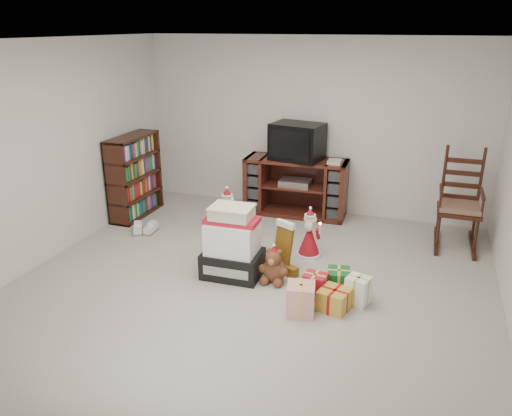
{
  "coord_description": "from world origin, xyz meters",
  "views": [
    {
      "loc": [
        1.63,
        -4.47,
        2.64
      ],
      "look_at": [
        -0.18,
        0.6,
        0.65
      ],
      "focal_mm": 35.0,
      "sensor_mm": 36.0,
      "label": 1
    }
  ],
  "objects_px": {
    "teddy_bear": "(274,267)",
    "sneaker_pair": "(144,229)",
    "bookshelf": "(135,178)",
    "gift_pile": "(232,246)",
    "rocking_chair": "(458,211)",
    "gift_cluster": "(330,291)",
    "mrs_claus_figurine": "(228,218)",
    "santa_figurine": "(309,238)",
    "crt_television": "(297,142)",
    "tv_stand": "(296,187)",
    "red_suitcase": "(237,238)"
  },
  "relations": [
    {
      "from": "red_suitcase",
      "to": "teddy_bear",
      "type": "relative_size",
      "value": 1.69
    },
    {
      "from": "mrs_claus_figurine",
      "to": "red_suitcase",
      "type": "bearing_deg",
      "value": -58.09
    },
    {
      "from": "gift_pile",
      "to": "red_suitcase",
      "type": "bearing_deg",
      "value": 101.4
    },
    {
      "from": "red_suitcase",
      "to": "tv_stand",
      "type": "bearing_deg",
      "value": 78.6
    },
    {
      "from": "bookshelf",
      "to": "gift_pile",
      "type": "xyz_separation_m",
      "value": [
        2.03,
        -1.28,
        -0.22
      ]
    },
    {
      "from": "bookshelf",
      "to": "red_suitcase",
      "type": "distance_m",
      "value": 2.16
    },
    {
      "from": "tv_stand",
      "to": "rocking_chair",
      "type": "relative_size",
      "value": 1.15
    },
    {
      "from": "crt_television",
      "to": "santa_figurine",
      "type": "bearing_deg",
      "value": -58.2
    },
    {
      "from": "gift_pile",
      "to": "crt_television",
      "type": "height_order",
      "value": "crt_television"
    },
    {
      "from": "gift_cluster",
      "to": "mrs_claus_figurine",
      "type": "bearing_deg",
      "value": 143.31
    },
    {
      "from": "rocking_chair",
      "to": "gift_cluster",
      "type": "bearing_deg",
      "value": -122.37
    },
    {
      "from": "teddy_bear",
      "to": "sneaker_pair",
      "type": "distance_m",
      "value": 2.17
    },
    {
      "from": "tv_stand",
      "to": "mrs_claus_figurine",
      "type": "height_order",
      "value": "tv_stand"
    },
    {
      "from": "gift_pile",
      "to": "santa_figurine",
      "type": "distance_m",
      "value": 1.03
    },
    {
      "from": "bookshelf",
      "to": "teddy_bear",
      "type": "height_order",
      "value": "bookshelf"
    },
    {
      "from": "mrs_claus_figurine",
      "to": "sneaker_pair",
      "type": "height_order",
      "value": "mrs_claus_figurine"
    },
    {
      "from": "rocking_chair",
      "to": "santa_figurine",
      "type": "relative_size",
      "value": 2.08
    },
    {
      "from": "rocking_chair",
      "to": "mrs_claus_figurine",
      "type": "height_order",
      "value": "rocking_chair"
    },
    {
      "from": "tv_stand",
      "to": "gift_cluster",
      "type": "xyz_separation_m",
      "value": [
        0.99,
        -2.3,
        -0.29
      ]
    },
    {
      "from": "rocking_chair",
      "to": "mrs_claus_figurine",
      "type": "bearing_deg",
      "value": -165.45
    },
    {
      "from": "bookshelf",
      "to": "gift_pile",
      "type": "distance_m",
      "value": 2.41
    },
    {
      "from": "gift_pile",
      "to": "teddy_bear",
      "type": "distance_m",
      "value": 0.51
    },
    {
      "from": "gift_cluster",
      "to": "red_suitcase",
      "type": "bearing_deg",
      "value": 154.46
    },
    {
      "from": "mrs_claus_figurine",
      "to": "bookshelf",
      "type": "bearing_deg",
      "value": 169.35
    },
    {
      "from": "rocking_chair",
      "to": "bookshelf",
      "type": "bearing_deg",
      "value": -174.56
    },
    {
      "from": "gift_cluster",
      "to": "rocking_chair",
      "type": "bearing_deg",
      "value": 58.44
    },
    {
      "from": "sneaker_pair",
      "to": "crt_television",
      "type": "xyz_separation_m",
      "value": [
        1.72,
        1.35,
        1.04
      ]
    },
    {
      "from": "gift_pile",
      "to": "sneaker_pair",
      "type": "height_order",
      "value": "gift_pile"
    },
    {
      "from": "teddy_bear",
      "to": "mrs_claus_figurine",
      "type": "bearing_deg",
      "value": 134.36
    },
    {
      "from": "tv_stand",
      "to": "bookshelf",
      "type": "bearing_deg",
      "value": -161.61
    },
    {
      "from": "teddy_bear",
      "to": "sneaker_pair",
      "type": "xyz_separation_m",
      "value": [
        -2.05,
        0.7,
        -0.12
      ]
    },
    {
      "from": "teddy_bear",
      "to": "sneaker_pair",
      "type": "bearing_deg",
      "value": 161.06
    },
    {
      "from": "gift_pile",
      "to": "teddy_bear",
      "type": "height_order",
      "value": "gift_pile"
    },
    {
      "from": "bookshelf",
      "to": "gift_cluster",
      "type": "height_order",
      "value": "bookshelf"
    },
    {
      "from": "mrs_claus_figurine",
      "to": "sneaker_pair",
      "type": "xyz_separation_m",
      "value": [
        -1.1,
        -0.26,
        -0.21
      ]
    },
    {
      "from": "teddy_bear",
      "to": "santa_figurine",
      "type": "distance_m",
      "value": 0.78
    },
    {
      "from": "gift_cluster",
      "to": "crt_television",
      "type": "relative_size",
      "value": 1.07
    },
    {
      "from": "tv_stand",
      "to": "bookshelf",
      "type": "height_order",
      "value": "bookshelf"
    },
    {
      "from": "rocking_chair",
      "to": "sneaker_pair",
      "type": "height_order",
      "value": "rocking_chair"
    },
    {
      "from": "bookshelf",
      "to": "crt_television",
      "type": "bearing_deg",
      "value": 20.09
    },
    {
      "from": "bookshelf",
      "to": "santa_figurine",
      "type": "height_order",
      "value": "bookshelf"
    },
    {
      "from": "bookshelf",
      "to": "rocking_chair",
      "type": "bearing_deg",
      "value": 6.26
    },
    {
      "from": "bookshelf",
      "to": "mrs_claus_figurine",
      "type": "relative_size",
      "value": 1.74
    },
    {
      "from": "rocking_chair",
      "to": "santa_figurine",
      "type": "distance_m",
      "value": 1.94
    },
    {
      "from": "bookshelf",
      "to": "gift_pile",
      "type": "bearing_deg",
      "value": -32.18
    },
    {
      "from": "teddy_bear",
      "to": "red_suitcase",
      "type": "bearing_deg",
      "value": 147.73
    },
    {
      "from": "red_suitcase",
      "to": "crt_television",
      "type": "xyz_separation_m",
      "value": [
        0.24,
        1.7,
        0.81
      ]
    },
    {
      "from": "santa_figurine",
      "to": "bookshelf",
      "type": "bearing_deg",
      "value": 169.37
    },
    {
      "from": "tv_stand",
      "to": "red_suitcase",
      "type": "height_order",
      "value": "tv_stand"
    },
    {
      "from": "tv_stand",
      "to": "mrs_claus_figurine",
      "type": "xyz_separation_m",
      "value": [
        -0.61,
        -1.1,
        -0.16
      ]
    }
  ]
}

